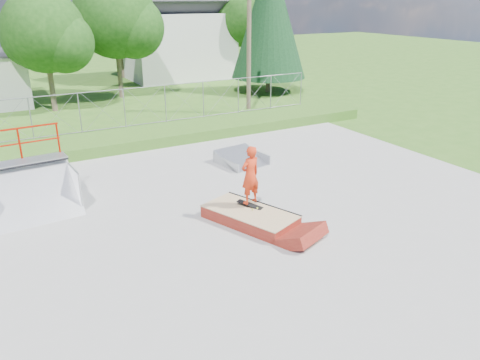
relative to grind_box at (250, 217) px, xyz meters
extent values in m
plane|color=#33601B|center=(-0.49, 0.06, -0.20)|extent=(120.00, 120.00, 0.00)
cube|color=gray|center=(-0.49, 0.06, -0.18)|extent=(20.00, 16.00, 0.04)
cube|color=#33601B|center=(-0.49, 9.56, 0.05)|extent=(24.00, 3.00, 0.50)
cube|color=maroon|center=(0.00, 0.00, -0.01)|extent=(2.19, 2.99, 0.38)
cube|color=tan|center=(0.00, 0.00, 0.19)|extent=(2.21, 3.02, 0.03)
cube|color=black|center=(0.15, 0.26, 0.25)|extent=(0.62, 0.79, 0.13)
imported|color=red|center=(0.15, 0.26, 1.11)|extent=(0.70, 0.52, 1.73)
cube|color=beige|center=(8.51, 26.06, 2.30)|extent=(8.00, 6.00, 5.00)
cube|color=#2D2E33|center=(8.51, 26.06, 5.70)|extent=(8.40, 6.08, 6.08)
cylinder|color=#4F3E32|center=(7.01, 12.06, 3.80)|extent=(0.24, 0.24, 8.00)
cylinder|color=#4F3E32|center=(-2.49, 18.06, 1.02)|extent=(0.30, 0.30, 2.45)
sphere|color=#163D10|center=(-2.49, 18.06, 4.21)|extent=(4.48, 4.48, 4.48)
sphere|color=#163D10|center=(-1.65, 17.50, 3.65)|extent=(3.36, 3.36, 3.36)
cylinder|color=#4F3E32|center=(2.01, 20.06, 1.20)|extent=(0.30, 0.30, 2.80)
sphere|color=#163D10|center=(2.01, 20.06, 4.84)|extent=(5.12, 5.12, 5.12)
sphere|color=#163D10|center=(2.97, 19.42, 4.20)|extent=(3.84, 3.84, 3.84)
cylinder|color=#4F3E32|center=(13.51, 24.06, 1.11)|extent=(0.30, 0.30, 2.62)
sphere|color=#163D10|center=(13.51, 24.06, 4.52)|extent=(4.80, 4.80, 4.80)
sphere|color=#163D10|center=(14.41, 23.46, 3.92)|extent=(3.60, 3.60, 3.60)
cylinder|color=#4F3E32|center=(4.51, 28.06, 0.85)|extent=(0.30, 0.30, 2.10)
sphere|color=#163D10|center=(4.51, 28.06, 3.58)|extent=(3.84, 3.84, 3.84)
sphere|color=#163D10|center=(5.23, 27.58, 3.10)|extent=(2.88, 2.88, 2.88)
cylinder|color=#4F3E32|center=(11.51, 17.06, 0.40)|extent=(0.28, 0.28, 1.20)
cone|color=black|center=(11.51, 17.06, 4.85)|extent=(5.04, 5.04, 8.10)
camera|label=1|loc=(-6.26, -10.52, 5.94)|focal=35.00mm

